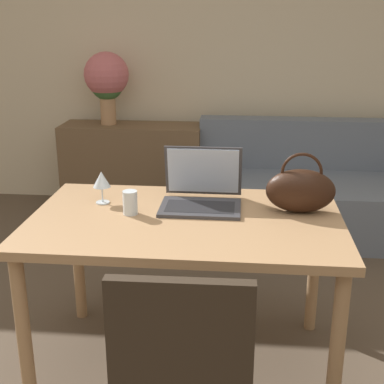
{
  "coord_description": "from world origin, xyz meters",
  "views": [
    {
      "loc": [
        0.27,
        -1.5,
        1.63
      ],
      "look_at": [
        0.06,
        0.71,
        0.89
      ],
      "focal_mm": 50.0,
      "sensor_mm": 36.0,
      "label": 1
    }
  ],
  "objects_px": {
    "chair": "(184,381)",
    "wine_glass": "(102,180)",
    "flower_vase": "(107,79)",
    "drinking_glass": "(130,203)",
    "laptop": "(202,190)",
    "handbag": "(301,190)",
    "couch": "(318,195)"
  },
  "relations": [
    {
      "from": "couch",
      "to": "flower_vase",
      "type": "bearing_deg",
      "value": 169.4
    },
    {
      "from": "laptop",
      "to": "drinking_glass",
      "type": "distance_m",
      "value": 0.35
    },
    {
      "from": "drinking_glass",
      "to": "wine_glass",
      "type": "relative_size",
      "value": 0.7
    },
    {
      "from": "laptop",
      "to": "drinking_glass",
      "type": "xyz_separation_m",
      "value": [
        -0.31,
        -0.16,
        -0.02
      ]
    },
    {
      "from": "laptop",
      "to": "flower_vase",
      "type": "relative_size",
      "value": 0.63
    },
    {
      "from": "laptop",
      "to": "flower_vase",
      "type": "distance_m",
      "value": 2.21
    },
    {
      "from": "couch",
      "to": "wine_glass",
      "type": "distance_m",
      "value": 2.19
    },
    {
      "from": "chair",
      "to": "laptop",
      "type": "xyz_separation_m",
      "value": [
        -0.03,
        0.99,
        0.31
      ]
    },
    {
      "from": "drinking_glass",
      "to": "flower_vase",
      "type": "xyz_separation_m",
      "value": [
        -0.64,
        2.14,
        0.3
      ]
    },
    {
      "from": "wine_glass",
      "to": "handbag",
      "type": "height_order",
      "value": "handbag"
    },
    {
      "from": "flower_vase",
      "to": "drinking_glass",
      "type": "bearing_deg",
      "value": -73.46
    },
    {
      "from": "couch",
      "to": "wine_glass",
      "type": "bearing_deg",
      "value": -126.82
    },
    {
      "from": "couch",
      "to": "flower_vase",
      "type": "xyz_separation_m",
      "value": [
        -1.73,
        0.32,
        0.84
      ]
    },
    {
      "from": "drinking_glass",
      "to": "handbag",
      "type": "relative_size",
      "value": 0.35
    },
    {
      "from": "handbag",
      "to": "flower_vase",
      "type": "height_order",
      "value": "flower_vase"
    },
    {
      "from": "drinking_glass",
      "to": "handbag",
      "type": "height_order",
      "value": "handbag"
    },
    {
      "from": "chair",
      "to": "wine_glass",
      "type": "xyz_separation_m",
      "value": [
        -0.5,
        0.96,
        0.35
      ]
    },
    {
      "from": "wine_glass",
      "to": "chair",
      "type": "bearing_deg",
      "value": -62.45
    },
    {
      "from": "chair",
      "to": "drinking_glass",
      "type": "relative_size",
      "value": 8.65
    },
    {
      "from": "handbag",
      "to": "couch",
      "type": "bearing_deg",
      "value": 79.05
    },
    {
      "from": "laptop",
      "to": "handbag",
      "type": "xyz_separation_m",
      "value": [
        0.45,
        -0.06,
        0.03
      ]
    },
    {
      "from": "laptop",
      "to": "handbag",
      "type": "height_order",
      "value": "handbag"
    },
    {
      "from": "wine_glass",
      "to": "flower_vase",
      "type": "distance_m",
      "value": 2.07
    },
    {
      "from": "drinking_glass",
      "to": "flower_vase",
      "type": "distance_m",
      "value": 2.25
    },
    {
      "from": "couch",
      "to": "laptop",
      "type": "distance_m",
      "value": 1.91
    },
    {
      "from": "couch",
      "to": "handbag",
      "type": "relative_size",
      "value": 6.08
    },
    {
      "from": "couch",
      "to": "laptop",
      "type": "xyz_separation_m",
      "value": [
        -0.79,
        -1.65,
        0.56
      ]
    },
    {
      "from": "drinking_glass",
      "to": "chair",
      "type": "bearing_deg",
      "value": -67.82
    },
    {
      "from": "drinking_glass",
      "to": "laptop",
      "type": "bearing_deg",
      "value": 27.93
    },
    {
      "from": "handbag",
      "to": "flower_vase",
      "type": "xyz_separation_m",
      "value": [
        -1.4,
        2.04,
        0.25
      ]
    },
    {
      "from": "couch",
      "to": "drinking_glass",
      "type": "height_order",
      "value": "drinking_glass"
    },
    {
      "from": "chair",
      "to": "laptop",
      "type": "relative_size",
      "value": 2.54
    }
  ]
}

